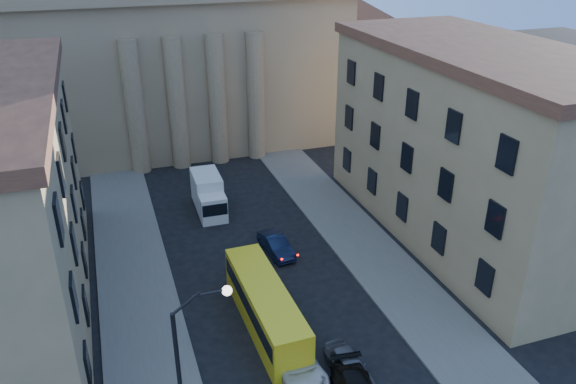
% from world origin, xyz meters
% --- Properties ---
extents(sidewalk_left, '(5.00, 60.00, 0.15)m').
position_xyz_m(sidewalk_left, '(-8.50, 18.00, 0.07)').
color(sidewalk_left, '#595551').
rests_on(sidewalk_left, ground).
extents(sidewalk_right, '(5.00, 60.00, 0.15)m').
position_xyz_m(sidewalk_right, '(8.50, 18.00, 0.07)').
color(sidewalk_right, '#595551').
rests_on(sidewalk_right, ground).
extents(church, '(68.02, 28.76, 36.60)m').
position_xyz_m(church, '(0.00, 55.47, 11.88)').
color(church, '#856E52').
rests_on(church, ground).
extents(building_right, '(11.60, 26.60, 14.70)m').
position_xyz_m(building_right, '(17.00, 22.00, 7.42)').
color(building_right, tan).
rests_on(building_right, ground).
extents(street_lamp, '(2.62, 0.44, 8.83)m').
position_xyz_m(street_lamp, '(-6.97, 8.00, 5.29)').
color(street_lamp, black).
rests_on(street_lamp, ground).
extents(car_left_mid, '(2.53, 5.10, 1.39)m').
position_xyz_m(car_left_mid, '(-0.95, 11.17, 0.70)').
color(car_left_mid, silver).
rests_on(car_left_mid, ground).
extents(car_right_far, '(1.82, 3.93, 1.30)m').
position_xyz_m(car_right_far, '(1.72, 10.17, 0.65)').
color(car_right_far, '#545459').
rests_on(car_right_far, ground).
extents(car_right_distant, '(1.92, 4.29, 1.37)m').
position_xyz_m(car_right_distant, '(1.86, 23.49, 0.68)').
color(car_right_distant, black).
rests_on(car_right_distant, ground).
extents(city_bus, '(2.53, 10.14, 2.85)m').
position_xyz_m(city_bus, '(-1.37, 15.56, 1.53)').
color(city_bus, yellow).
rests_on(city_bus, ground).
extents(box_truck, '(2.34, 5.67, 3.08)m').
position_xyz_m(box_truck, '(-1.41, 32.02, 1.46)').
color(box_truck, silver).
rests_on(box_truck, ground).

